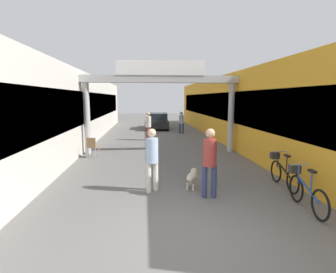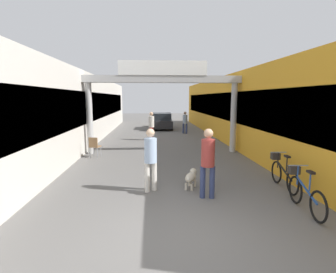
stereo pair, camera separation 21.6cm
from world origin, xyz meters
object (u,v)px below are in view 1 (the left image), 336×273
parked_car_black (157,121)px  cafe_chair_wood_nearer (92,146)px  pedestrian_carrying_crate (148,124)px  bicycle_black_second (282,172)px  pedestrian_elderly_walking (181,121)px  dog_on_leash (192,177)px  bollard_post_metal (214,168)px  bicycle_blue_nearest (305,190)px  pedestrian_with_dog (210,158)px  pedestrian_companion (152,156)px

parked_car_black → cafe_chair_wood_nearer: bearing=-107.3°
pedestrian_carrying_crate → bicycle_black_second: pedestrian_carrying_crate is taller
pedestrian_carrying_crate → pedestrian_elderly_walking: size_ratio=1.09×
pedestrian_carrying_crate → cafe_chair_wood_nearer: bearing=-118.2°
dog_on_leash → bicycle_black_second: (2.62, -0.13, 0.12)m
pedestrian_carrying_crate → bollard_post_metal: (1.79, -8.51, -0.49)m
bicycle_blue_nearest → bicycle_black_second: size_ratio=1.00×
pedestrian_with_dog → bicycle_blue_nearest: pedestrian_with_dog is taller
pedestrian_elderly_walking → bicycle_blue_nearest: size_ratio=0.94×
bicycle_blue_nearest → parked_car_black: bearing=98.9°
bicycle_blue_nearest → pedestrian_with_dog: bearing=157.3°
pedestrian_carrying_crate → dog_on_leash: (1.11, -8.70, -0.67)m
pedestrian_with_dog → cafe_chair_wood_nearer: pedestrian_with_dog is taller
pedestrian_companion → bicycle_black_second: pedestrian_companion is taller
cafe_chair_wood_nearer → bicycle_black_second: bearing=-34.3°
bicycle_black_second → bollard_post_metal: 1.95m
bicycle_blue_nearest → bicycle_black_second: 1.55m
pedestrian_companion → cafe_chair_wood_nearer: (-2.42, 4.30, -0.46)m
cafe_chair_wood_nearer → parked_car_black: size_ratio=0.22×
pedestrian_carrying_crate → bicycle_blue_nearest: (3.44, -10.35, -0.55)m
bicycle_blue_nearest → pedestrian_carrying_crate: bearing=108.4°
pedestrian_companion → dog_on_leash: bearing=9.9°
pedestrian_with_dog → cafe_chair_wood_nearer: bearing=128.3°
pedestrian_companion → pedestrian_elderly_walking: size_ratio=1.10×
pedestrian_carrying_crate → pedestrian_elderly_walking: (2.44, 2.89, -0.09)m
pedestrian_with_dog → dog_on_leash: size_ratio=2.45×
parked_car_black → pedestrian_companion: bearing=-93.5°
bollard_post_metal → dog_on_leash: bearing=-164.2°
bicycle_blue_nearest → parked_car_black: 16.64m
pedestrian_companion → pedestrian_carrying_crate: 8.90m
bollard_post_metal → cafe_chair_wood_nearer: bollard_post_metal is taller
bollard_post_metal → pedestrian_with_dog: bearing=-111.8°
pedestrian_carrying_crate → parked_car_black: pedestrian_carrying_crate is taller
pedestrian_with_dog → bicycle_blue_nearest: (2.04, -0.85, -0.60)m
pedestrian_with_dog → pedestrian_carrying_crate: size_ratio=1.04×
bicycle_black_second → cafe_chair_wood_nearer: size_ratio=1.90×
pedestrian_elderly_walking → bicycle_blue_nearest: (1.00, -13.25, -0.46)m
pedestrian_companion → pedestrian_carrying_crate: bearing=89.7°
parked_car_black → dog_on_leash: bearing=-89.1°
bicycle_black_second → pedestrian_with_dog: bearing=-163.9°
bollard_post_metal → parked_car_black: bearing=93.6°
pedestrian_carrying_crate → bollard_post_metal: 8.71m
pedestrian_elderly_walking → bollard_post_metal: bearing=-93.2°
pedestrian_with_dog → pedestrian_companion: pedestrian_with_dog is taller
pedestrian_with_dog → pedestrian_carrying_crate: bearing=98.4°
cafe_chair_wood_nearer → parked_car_black: bearing=72.7°
bicycle_black_second → pedestrian_companion: bearing=-178.9°
pedestrian_companion → bicycle_blue_nearest: bearing=-22.6°
dog_on_leash → cafe_chair_wood_nearer: bearing=131.1°
pedestrian_carrying_crate → bicycle_black_second: bearing=-67.1°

